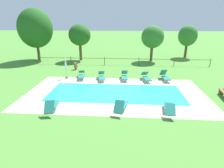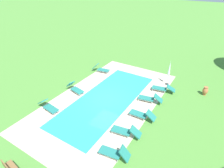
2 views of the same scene
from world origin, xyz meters
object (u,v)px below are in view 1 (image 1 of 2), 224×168
tree_far_west (188,36)px  sun_lounger_north_mid (165,76)px  sun_lounger_south_near_corner (125,76)px  tree_east_mid (80,35)px  tree_centre (153,37)px  patio_umbrella_closed_row_west (66,63)px  sun_lounger_south_mid (121,105)px  tree_west_mid (35,28)px  sun_lounger_north_near_steps (81,75)px  sun_lounger_south_end (169,107)px  sun_lounger_north_far (146,77)px  terracotta_urn_near_fence (76,66)px  sun_lounger_north_end (52,105)px  sun_lounger_south_far (102,76)px

tree_far_west → sun_lounger_north_mid: bearing=-114.6°
sun_lounger_south_near_corner → tree_east_mid: tree_east_mid is taller
sun_lounger_north_mid → tree_centre: size_ratio=0.39×
sun_lounger_north_mid → patio_umbrella_closed_row_west: size_ratio=0.77×
sun_lounger_north_mid → sun_lounger_south_mid: bearing=-122.1°
patio_umbrella_closed_row_west → sun_lounger_south_mid: bearing=-49.1°
sun_lounger_south_near_corner → patio_umbrella_closed_row_west: 6.10m
sun_lounger_north_mid → sun_lounger_south_mid: size_ratio=0.95×
tree_west_mid → tree_centre: 16.54m
sun_lounger_north_near_steps → sun_lounger_south_mid: bearing=-57.7°
sun_lounger_north_mid → sun_lounger_south_end: 6.80m
sun_lounger_north_far → sun_lounger_south_mid: 6.83m
sun_lounger_south_mid → terracotta_urn_near_fence: size_ratio=2.46×
tree_east_mid → tree_far_west: bearing=11.1°
tree_far_west → patio_umbrella_closed_row_west: bearing=-142.3°
sun_lounger_south_near_corner → sun_lounger_south_mid: (-0.17, -6.65, 0.01)m
terracotta_urn_near_fence → tree_centre: (9.67, 5.48, 2.94)m
sun_lounger_north_mid → sun_lounger_south_mid: sun_lounger_north_mid is taller
terracotta_urn_near_fence → tree_west_mid: tree_west_mid is taller
tree_far_west → sun_lounger_north_far: bearing=-121.0°
sun_lounger_south_near_corner → patio_umbrella_closed_row_west: patio_umbrella_closed_row_west is taller
sun_lounger_north_end → tree_west_mid: bearing=117.2°
sun_lounger_north_end → sun_lounger_south_end: sun_lounger_north_end is taller
sun_lounger_south_near_corner → sun_lounger_south_end: size_ratio=0.97×
sun_lounger_south_near_corner → terracotta_urn_near_fence: size_ratio=2.46×
terracotta_urn_near_fence → tree_centre: 11.50m
sun_lounger_north_far → sun_lounger_south_far: (-4.43, -0.08, -0.00)m
tree_west_mid → sun_lounger_south_far: bearing=-40.1°
sun_lounger_north_far → sun_lounger_north_end: size_ratio=1.04×
sun_lounger_north_end → tree_east_mid: tree_east_mid is taller
terracotta_urn_near_fence → tree_far_west: tree_far_west is taller
sun_lounger_north_far → sun_lounger_north_near_steps: bearing=177.2°
sun_lounger_north_mid → tree_centre: bearing=91.8°
sun_lounger_north_near_steps → terracotta_urn_near_fence: (-1.48, 3.39, 0.08)m
sun_lounger_south_near_corner → tree_centre: (3.77, 8.96, 3.00)m
patio_umbrella_closed_row_west → tree_west_mid: (-6.75, 8.44, 2.92)m
sun_lounger_south_near_corner → tree_centre: size_ratio=0.40×
sun_lounger_south_end → tree_far_west: (6.53, 18.66, 2.95)m
sun_lounger_north_end → sun_lounger_south_mid: sun_lounger_north_end is taller
sun_lounger_north_near_steps → sun_lounger_north_mid: 8.47m
sun_lounger_north_end → tree_far_west: size_ratio=0.40×
sun_lounger_north_end → tree_centre: size_ratio=0.40×
sun_lounger_south_near_corner → sun_lounger_south_mid: size_ratio=1.00×
sun_lounger_north_far → patio_umbrella_closed_row_west: (-8.13, 0.29, 1.21)m
sun_lounger_south_far → tree_east_mid: 10.61m
sun_lounger_south_end → tree_far_west: size_ratio=0.42×
sun_lounger_south_far → patio_umbrella_closed_row_west: patio_umbrella_closed_row_west is taller
sun_lounger_north_near_steps → sun_lounger_north_mid: size_ratio=1.12×
sun_lounger_north_end → tree_east_mid: bearing=96.3°
tree_west_mid → sun_lounger_south_end: bearing=-44.0°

